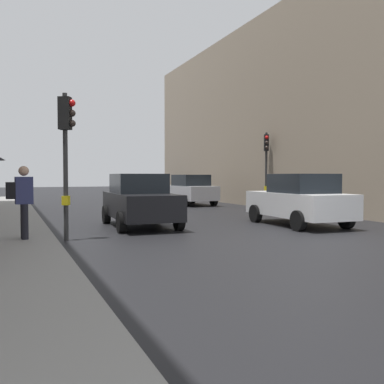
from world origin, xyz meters
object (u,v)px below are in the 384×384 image
Objects in this scene: pedestrian_with_grey_backpack at (22,198)px; traffic_light_near_right at (66,139)px; car_silver_hatchback at (189,190)px; traffic_light_mid_street at (266,156)px; car_blue_van at (142,186)px; car_white_compact at (299,200)px; car_dark_suv at (140,200)px.

traffic_light_near_right is at bearing 20.81° from pedestrian_with_grey_backpack.
traffic_light_mid_street is at bearing -59.81° from car_silver_hatchback.
car_silver_hatchback and car_blue_van have the same top height.
car_silver_hatchback is 1.02× the size of car_blue_van.
car_white_compact is (-0.59, -11.06, 0.00)m from car_silver_hatchback.
car_dark_suv is at bearing 40.83° from traffic_light_near_right.
car_blue_van is at bearing 66.28° from pedestrian_with_grey_backpack.
pedestrian_with_grey_backpack is at bearing -128.28° from car_silver_hatchback.
car_blue_van is 0.99× the size of car_dark_suv.
car_dark_suv is at bearing -121.61° from car_silver_hatchback.
pedestrian_with_grey_backpack is at bearing -174.59° from car_white_compact.
traffic_light_mid_street reaches higher than car_blue_van.
traffic_light_near_right is 7.91m from car_white_compact.
traffic_light_mid_street is at bearing 31.19° from car_dark_suv.
car_silver_hatchback is 1.00× the size of car_white_compact.
traffic_light_mid_street is 5.27m from car_silver_hatchback.
traffic_light_mid_street is 14.19m from pedestrian_with_grey_backpack.
car_white_compact is 5.40m from car_dark_suv.
car_silver_hatchback is at bearing 54.15° from traffic_light_near_right.
car_white_compact is (7.70, 0.42, -1.76)m from traffic_light_near_right.
car_silver_hatchback is (-2.49, 4.27, -1.82)m from traffic_light_mid_street.
pedestrian_with_grey_backpack is (-9.21, -20.97, 0.29)m from car_blue_van.
car_silver_hatchback is (8.29, 11.48, -1.76)m from traffic_light_near_right.
car_blue_van is (-0.17, 9.08, 0.00)m from car_silver_hatchback.
car_dark_suv is 2.41× the size of pedestrian_with_grey_backpack.
car_dark_suv is at bearing -148.81° from traffic_light_mid_street.
traffic_light_near_right is 12.97m from traffic_light_mid_street.
car_white_compact is at bearing -91.20° from car_blue_van.
traffic_light_mid_street reaches higher than traffic_light_near_right.
traffic_light_near_right reaches higher than car_white_compact.
car_silver_hatchback is 2.43× the size of pedestrian_with_grey_backpack.
traffic_light_mid_street is 2.21× the size of pedestrian_with_grey_backpack.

